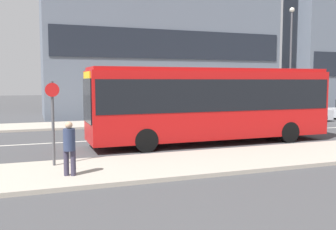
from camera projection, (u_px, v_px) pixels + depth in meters
ground_plane at (137, 138)px, 18.48m from camera, size 120.00×120.00×0.00m
sidewalk_near at (186, 163)px, 12.62m from camera, size 44.00×3.50×0.13m
sidewalk_far at (111, 124)px, 24.31m from camera, size 44.00×3.50×0.13m
lane_centerline at (137, 138)px, 18.48m from camera, size 41.80×0.16×0.01m
city_bus at (211, 100)px, 16.96m from camera, size 11.15×2.46×3.40m
parked_car_0 at (300, 112)px, 26.06m from camera, size 4.07×1.84×1.44m
pedestrian_near_stop at (69, 145)px, 10.67m from camera, size 0.34×0.34×1.56m
bus_stop_sign at (53, 117)px, 11.89m from camera, size 0.44×0.12×2.70m
street_lamp at (291, 52)px, 27.26m from camera, size 0.36×0.36×7.99m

